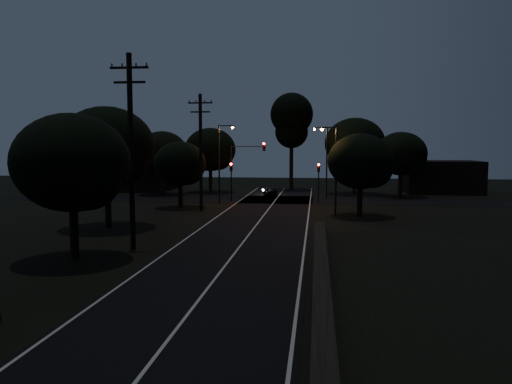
# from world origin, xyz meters

# --- Properties ---
(ground) EXTENTS (160.00, 160.00, 0.00)m
(ground) POSITION_xyz_m (0.00, 0.00, 0.00)
(ground) COLOR black
(road_surface) EXTENTS (60.00, 70.00, 0.03)m
(road_surface) POSITION_xyz_m (0.00, 31.12, 0.01)
(road_surface) COLOR black
(road_surface) RESTS_ON ground
(retaining_wall) EXTENTS (6.93, 26.00, 1.60)m
(retaining_wall) POSITION_xyz_m (7.74, 3.00, 0.62)
(retaining_wall) COLOR black
(retaining_wall) RESTS_ON ground
(utility_pole_mid) EXTENTS (2.20, 0.30, 11.00)m
(utility_pole_mid) POSITION_xyz_m (-6.00, 15.00, 5.74)
(utility_pole_mid) COLOR black
(utility_pole_mid) RESTS_ON ground
(utility_pole_far) EXTENTS (2.20, 0.30, 10.50)m
(utility_pole_far) POSITION_xyz_m (-6.00, 32.00, 5.48)
(utility_pole_far) COLOR black
(utility_pole_far) RESTS_ON ground
(tree_left_b) EXTENTS (5.93, 5.93, 7.54)m
(tree_left_b) POSITION_xyz_m (-7.79, 11.88, 4.89)
(tree_left_b) COLOR black
(tree_left_b) RESTS_ON ground
(tree_left_c) EXTENTS (6.86, 6.86, 8.67)m
(tree_left_c) POSITION_xyz_m (-10.26, 21.86, 5.61)
(tree_left_c) COLOR black
(tree_left_c) RESTS_ON ground
(tree_left_d) EXTENTS (4.97, 4.97, 6.30)m
(tree_left_d) POSITION_xyz_m (-8.32, 33.90, 4.08)
(tree_left_d) COLOR black
(tree_left_d) RESTS_ON ground
(tree_far_nw) EXTENTS (6.43, 6.43, 8.14)m
(tree_far_nw) POSITION_xyz_m (-8.77, 49.87, 5.27)
(tree_far_nw) COLOR black
(tree_far_nw) RESTS_ON ground
(tree_far_w) EXTENTS (5.98, 5.98, 7.63)m
(tree_far_w) POSITION_xyz_m (-13.79, 45.88, 4.96)
(tree_far_w) COLOR black
(tree_far_w) RESTS_ON ground
(tree_far_ne) EXTENTS (7.34, 7.34, 9.29)m
(tree_far_ne) POSITION_xyz_m (9.26, 49.85, 6.01)
(tree_far_ne) COLOR black
(tree_far_ne) RESTS_ON ground
(tree_far_e) EXTENTS (5.90, 5.90, 7.49)m
(tree_far_e) POSITION_xyz_m (14.21, 46.88, 4.85)
(tree_far_e) COLOR black
(tree_far_e) RESTS_ON ground
(tree_right_a) EXTENTS (5.43, 5.43, 6.91)m
(tree_right_a) POSITION_xyz_m (8.19, 29.89, 4.48)
(tree_right_a) COLOR black
(tree_right_a) RESTS_ON ground
(tall_pine) EXTENTS (5.68, 5.68, 12.92)m
(tall_pine) POSITION_xyz_m (1.00, 55.00, 9.30)
(tall_pine) COLOR black
(tall_pine) RESTS_ON ground
(building_left) EXTENTS (10.00, 8.00, 4.40)m
(building_left) POSITION_xyz_m (-20.00, 52.00, 2.20)
(building_left) COLOR black
(building_left) RESTS_ON ground
(building_right) EXTENTS (9.00, 7.00, 4.00)m
(building_right) POSITION_xyz_m (20.00, 53.00, 2.00)
(building_right) COLOR black
(building_right) RESTS_ON ground
(signal_left) EXTENTS (0.28, 0.35, 4.10)m
(signal_left) POSITION_xyz_m (-4.60, 39.99, 2.84)
(signal_left) COLOR black
(signal_left) RESTS_ON ground
(signal_right) EXTENTS (0.28, 0.35, 4.10)m
(signal_right) POSITION_xyz_m (4.60, 39.99, 2.84)
(signal_right) COLOR black
(signal_right) RESTS_ON ground
(signal_mast) EXTENTS (3.70, 0.35, 6.25)m
(signal_mast) POSITION_xyz_m (-2.91, 39.99, 4.34)
(signal_mast) COLOR black
(signal_mast) RESTS_ON ground
(streetlight_a) EXTENTS (1.66, 0.26, 8.00)m
(streetlight_a) POSITION_xyz_m (-5.31, 38.00, 4.64)
(streetlight_a) COLOR black
(streetlight_a) RESTS_ON ground
(streetlight_b) EXTENTS (1.66, 0.26, 8.00)m
(streetlight_b) POSITION_xyz_m (5.31, 44.00, 4.64)
(streetlight_b) COLOR black
(streetlight_b) RESTS_ON ground
(streetlight_c) EXTENTS (1.46, 0.26, 7.50)m
(streetlight_c) POSITION_xyz_m (5.83, 30.00, 4.35)
(streetlight_c) COLOR black
(streetlight_c) RESTS_ON ground
(car) EXTENTS (2.21, 3.54, 1.12)m
(car) POSITION_xyz_m (-0.99, 46.00, 0.56)
(car) COLOR black
(car) RESTS_ON ground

